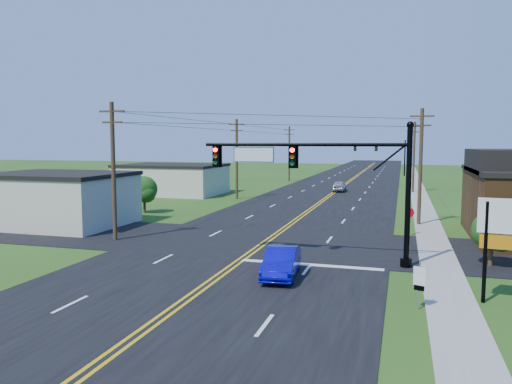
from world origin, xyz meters
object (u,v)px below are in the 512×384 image
(signal_mast_far, at_px, (381,152))
(stop_sign, at_px, (409,216))
(signal_mast_main, at_px, (321,174))
(blue_car, at_px, (281,263))
(route_sign, at_px, (419,281))

(signal_mast_far, relative_size, stop_sign, 5.52)
(signal_mast_main, height_order, blue_car, signal_mast_main)
(signal_mast_main, height_order, route_sign, signal_mast_main)
(blue_car, bearing_deg, stop_sign, 59.23)
(signal_mast_far, bearing_deg, signal_mast_main, -90.08)
(route_sign, xyz_separation_m, stop_sign, (-0.21, 15.56, 0.30))
(signal_mast_main, height_order, signal_mast_far, same)
(stop_sign, bearing_deg, route_sign, -111.42)
(blue_car, distance_m, stop_sign, 13.96)
(signal_mast_main, bearing_deg, blue_car, -109.37)
(route_sign, bearing_deg, blue_car, 173.48)
(signal_mast_main, xyz_separation_m, signal_mast_far, (0.10, 72.00, -0.20))
(signal_mast_far, bearing_deg, stop_sign, -85.84)
(route_sign, bearing_deg, stop_sign, 109.94)
(route_sign, distance_m, stop_sign, 15.57)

